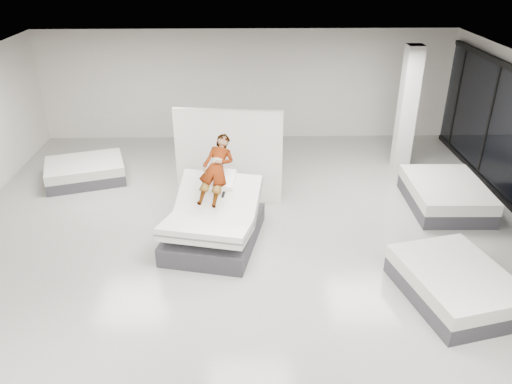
# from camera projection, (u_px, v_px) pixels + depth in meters

# --- Properties ---
(room) EXTENTS (14.00, 14.04, 3.20)m
(room) POSITION_uv_depth(u_px,v_px,m) (249.00, 193.00, 8.35)
(room) COLOR #A4A39B
(room) RESTS_ON ground
(hero_bed) EXTENTS (2.07, 2.48, 1.31)m
(hero_bed) POSITION_uv_depth(u_px,v_px,m) (214.00, 224.00, 9.80)
(hero_bed) COLOR #38373D
(hero_bed) RESTS_ON floor
(person) EXTENTS (0.83, 1.40, 1.35)m
(person) POSITION_uv_depth(u_px,v_px,m) (217.00, 178.00, 9.69)
(person) COLOR slate
(person) RESTS_ON hero_bed
(remote) EXTENTS (0.08, 0.15, 0.08)m
(remote) POSITION_uv_depth(u_px,v_px,m) (223.00, 195.00, 9.42)
(remote) COLOR black
(remote) RESTS_ON person
(divider_panel) EXTENTS (2.39, 0.41, 2.17)m
(divider_panel) POSITION_uv_depth(u_px,v_px,m) (229.00, 157.00, 11.10)
(divider_panel) COLOR white
(divider_panel) RESTS_ON floor
(flat_bed_right_far) EXTENTS (1.62, 2.13, 0.58)m
(flat_bed_right_far) POSITION_uv_depth(u_px,v_px,m) (445.00, 195.00, 11.18)
(flat_bed_right_far) COLOR #38373D
(flat_bed_right_far) RESTS_ON floor
(flat_bed_right_near) EXTENTS (1.94, 2.31, 0.55)m
(flat_bed_right_near) POSITION_uv_depth(u_px,v_px,m) (455.00, 284.00, 8.29)
(flat_bed_right_near) COLOR #38373D
(flat_bed_right_near) RESTS_ON floor
(flat_bed_left_far) EXTENTS (2.16, 1.86, 0.50)m
(flat_bed_left_far) POSITION_uv_depth(u_px,v_px,m) (85.00, 171.00, 12.42)
(flat_bed_left_far) COLOR #38373D
(flat_bed_left_far) RESTS_ON floor
(column) EXTENTS (0.40, 0.40, 3.20)m
(column) POSITION_uv_depth(u_px,v_px,m) (407.00, 110.00, 12.45)
(column) COLOR silver
(column) RESTS_ON floor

